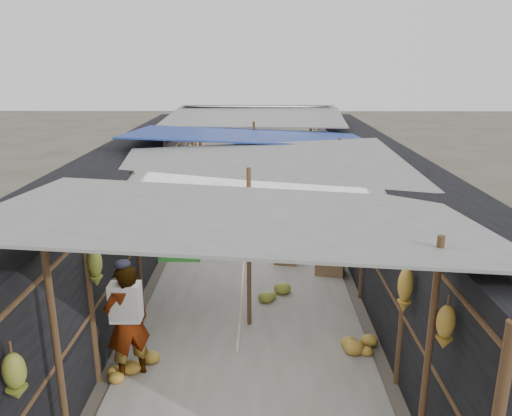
{
  "coord_description": "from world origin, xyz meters",
  "views": [
    {
      "loc": [
        0.17,
        -4.23,
        4.1
      ],
      "look_at": [
        0.09,
        5.49,
        1.25
      ],
      "focal_mm": 35.0,
      "sensor_mm": 36.0,
      "label": 1
    }
  ],
  "objects_px": {
    "crate_near": "(286,257)",
    "shopper_blue": "(213,181)",
    "black_basin": "(327,247)",
    "vendor_seated": "(294,243)",
    "vendor_elderly": "(127,322)"
  },
  "relations": [
    {
      "from": "crate_near",
      "to": "shopper_blue",
      "type": "distance_m",
      "value": 4.41
    },
    {
      "from": "crate_near",
      "to": "black_basin",
      "type": "xyz_separation_m",
      "value": [
        0.98,
        0.78,
        -0.06
      ]
    },
    {
      "from": "vendor_seated",
      "to": "black_basin",
      "type": "bearing_deg",
      "value": 141.14
    },
    {
      "from": "black_basin",
      "to": "crate_near",
      "type": "bearing_deg",
      "value": -141.41
    },
    {
      "from": "shopper_blue",
      "to": "vendor_elderly",
      "type": "bearing_deg",
      "value": -119.83
    },
    {
      "from": "black_basin",
      "to": "shopper_blue",
      "type": "xyz_separation_m",
      "value": [
        -2.87,
        3.13,
        0.79
      ]
    },
    {
      "from": "black_basin",
      "to": "vendor_seated",
      "type": "bearing_deg",
      "value": -137.86
    },
    {
      "from": "black_basin",
      "to": "vendor_elderly",
      "type": "height_order",
      "value": "vendor_elderly"
    },
    {
      "from": "vendor_elderly",
      "to": "vendor_seated",
      "type": "bearing_deg",
      "value": -155.09
    },
    {
      "from": "crate_near",
      "to": "vendor_seated",
      "type": "distance_m",
      "value": 0.35
    },
    {
      "from": "shopper_blue",
      "to": "vendor_seated",
      "type": "distance_m",
      "value": 4.4
    },
    {
      "from": "black_basin",
      "to": "vendor_elderly",
      "type": "relative_size",
      "value": 0.36
    },
    {
      "from": "black_basin",
      "to": "vendor_elderly",
      "type": "distance_m",
      "value": 5.81
    },
    {
      "from": "shopper_blue",
      "to": "vendor_seated",
      "type": "height_order",
      "value": "shopper_blue"
    },
    {
      "from": "vendor_seated",
      "to": "crate_near",
      "type": "bearing_deg",
      "value": -64.39
    }
  ]
}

